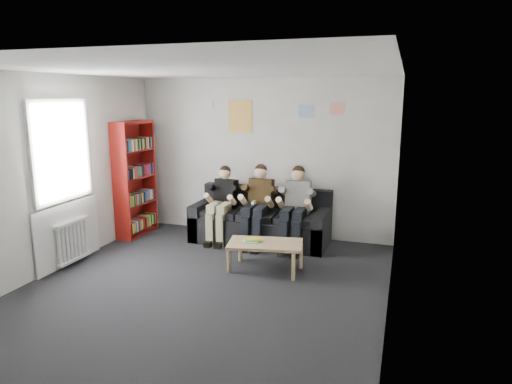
% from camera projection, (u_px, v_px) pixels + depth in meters
% --- Properties ---
extents(room_shell, '(5.00, 5.00, 5.00)m').
position_uv_depth(room_shell, '(201.00, 184.00, 5.53)').
color(room_shell, black).
rests_on(room_shell, ground).
extents(sofa, '(2.25, 0.92, 0.87)m').
position_uv_depth(sofa, '(261.00, 223.00, 7.64)').
color(sofa, black).
rests_on(sofa, ground).
extents(bookshelf, '(0.30, 0.89, 1.98)m').
position_uv_depth(bookshelf, '(135.00, 179.00, 7.88)').
color(bookshelf, maroon).
rests_on(bookshelf, ground).
extents(coffee_table, '(1.02, 0.56, 0.41)m').
position_uv_depth(coffee_table, '(265.00, 246.00, 6.33)').
color(coffee_table, tan).
rests_on(coffee_table, ground).
extents(game_cases, '(0.25, 0.21, 0.05)m').
position_uv_depth(game_cases, '(252.00, 240.00, 6.35)').
color(game_cases, silver).
rests_on(game_cases, coffee_table).
extents(person_left, '(0.36, 0.78, 1.26)m').
position_uv_depth(person_left, '(222.00, 204.00, 7.58)').
color(person_left, black).
rests_on(person_left, sofa).
extents(person_middle, '(0.39, 0.84, 1.31)m').
position_uv_depth(person_middle, '(257.00, 205.00, 7.38)').
color(person_middle, '#483418').
rests_on(person_middle, sofa).
extents(person_right, '(0.39, 0.84, 1.32)m').
position_uv_depth(person_right, '(295.00, 208.00, 7.19)').
color(person_right, silver).
rests_on(person_right, sofa).
extents(radiator, '(0.10, 0.64, 0.60)m').
position_uv_depth(radiator, '(73.00, 241.00, 6.58)').
color(radiator, white).
rests_on(radiator, ground).
extents(window, '(0.05, 1.30, 2.36)m').
position_uv_depth(window, '(64.00, 194.00, 6.46)').
color(window, white).
rests_on(window, room_shell).
extents(poster_large, '(0.42, 0.01, 0.55)m').
position_uv_depth(poster_large, '(240.00, 116.00, 7.82)').
color(poster_large, '#D2D04A').
rests_on(poster_large, room_shell).
extents(poster_blue, '(0.25, 0.01, 0.20)m').
position_uv_depth(poster_blue, '(306.00, 111.00, 7.44)').
color(poster_blue, '#3973C2').
rests_on(poster_blue, room_shell).
extents(poster_pink, '(0.22, 0.01, 0.18)m').
position_uv_depth(poster_pink, '(337.00, 108.00, 7.28)').
color(poster_pink, '#C83E92').
rests_on(poster_pink, room_shell).
extents(poster_sign, '(0.20, 0.01, 0.14)m').
position_uv_depth(poster_sign, '(208.00, 104.00, 7.96)').
color(poster_sign, silver).
rests_on(poster_sign, room_shell).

